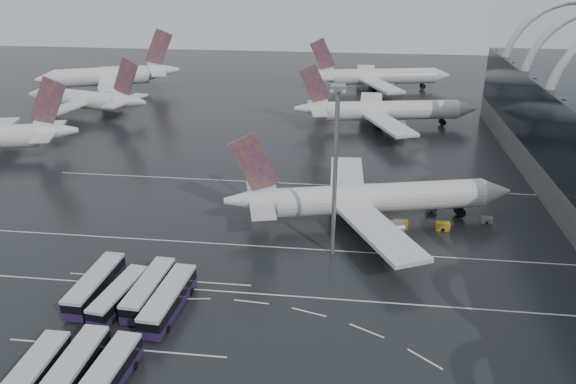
# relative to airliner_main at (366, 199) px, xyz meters

# --- Properties ---
(ground) EXTENTS (420.00, 420.00, 0.00)m
(ground) POSITION_rel_airliner_main_xyz_m (-6.61, -23.43, -4.45)
(ground) COLOR black
(ground) RESTS_ON ground
(lane_marking_near) EXTENTS (120.00, 0.25, 0.01)m
(lane_marking_near) POSITION_rel_airliner_main_xyz_m (-6.61, -25.43, -4.44)
(lane_marking_near) COLOR silver
(lane_marking_near) RESTS_ON ground
(lane_marking_mid) EXTENTS (120.00, 0.25, 0.01)m
(lane_marking_mid) POSITION_rel_airliner_main_xyz_m (-6.61, -11.43, -4.44)
(lane_marking_mid) COLOR silver
(lane_marking_mid) RESTS_ON ground
(lane_marking_far) EXTENTS (120.00, 0.25, 0.01)m
(lane_marking_far) POSITION_rel_airliner_main_xyz_m (-6.61, 16.57, -4.44)
(lane_marking_far) COLOR silver
(lane_marking_far) RESTS_ON ground
(bus_bay_line_south) EXTENTS (28.00, 0.25, 0.01)m
(bus_bay_line_south) POSITION_rel_airliner_main_xyz_m (-30.61, -39.43, -4.44)
(bus_bay_line_south) COLOR silver
(bus_bay_line_south) RESTS_ON ground
(bus_bay_line_north) EXTENTS (28.00, 0.25, 0.01)m
(bus_bay_line_north) POSITION_rel_airliner_main_xyz_m (-30.61, -23.43, -4.44)
(bus_bay_line_north) COLOR silver
(bus_bay_line_north) RESTS_ON ground
(airliner_main) EXTENTS (51.88, 44.84, 17.75)m
(airliner_main) POSITION_rel_airliner_main_xyz_m (0.00, 0.00, 0.00)
(airliner_main) COLOR silver
(airliner_main) RESTS_ON ground
(airliner_gate_b) EXTENTS (51.04, 45.27, 17.77)m
(airliner_gate_b) POSITION_rel_airliner_main_xyz_m (4.84, 61.54, 0.00)
(airliner_gate_b) COLOR silver
(airliner_gate_b) RESTS_ON ground
(airliner_gate_c) EXTENTS (51.35, 46.61, 18.37)m
(airliner_gate_c) POSITION_rel_airliner_main_xyz_m (3.87, 107.19, 0.15)
(airliner_gate_c) COLOR silver
(airliner_gate_c) RESTS_ON ground
(jet_remote_mid) EXTENTS (41.99, 34.02, 18.35)m
(jet_remote_mid) POSITION_rel_airliner_main_xyz_m (-81.79, 62.34, 0.29)
(jet_remote_mid) COLOR silver
(jet_remote_mid) RESTS_ON ground
(jet_remote_far) EXTENTS (46.82, 38.17, 21.09)m
(jet_remote_far) POSITION_rel_airliner_main_xyz_m (-87.23, 93.22, 1.00)
(jet_remote_far) COLOR silver
(jet_remote_far) RESTS_ON ground
(bus_row_near_a) EXTENTS (3.62, 13.64, 3.33)m
(bus_row_near_a) POSITION_rel_airliner_main_xyz_m (-37.93, -28.75, -2.61)
(bus_row_near_a) COLOR #2A133B
(bus_row_near_a) RESTS_ON ground
(bus_row_near_b) EXTENTS (4.28, 12.34, 2.98)m
(bus_row_near_b) POSITION_rel_airliner_main_xyz_m (-33.73, -30.58, -2.81)
(bus_row_near_b) COLOR #2A133B
(bus_row_near_b) RESTS_ON ground
(bus_row_near_c) EXTENTS (3.68, 13.24, 3.22)m
(bus_row_near_c) POSITION_rel_airliner_main_xyz_m (-30.02, -28.84, -2.67)
(bus_row_near_c) COLOR #2A133B
(bus_row_near_c) RESTS_ON ground
(bus_row_near_d) EXTENTS (4.03, 14.08, 3.42)m
(bus_row_near_d) POSITION_rel_airliner_main_xyz_m (-26.44, -31.12, -2.56)
(bus_row_near_d) COLOR #2A133B
(bus_row_near_d) RESTS_ON ground
(bus_row_far_a) EXTENTS (3.34, 13.82, 3.40)m
(bus_row_far_a) POSITION_rel_airliner_main_xyz_m (-36.72, -48.08, -2.58)
(bus_row_far_a) COLOR #2A133B
(bus_row_far_a) RESTS_ON ground
(bus_row_far_b) EXTENTS (3.48, 13.77, 3.38)m
(bus_row_far_b) POSITION_rel_airliner_main_xyz_m (-32.66, -46.40, -2.59)
(bus_row_far_b) COLOR #2A133B
(bus_row_far_b) RESTS_ON ground
(bus_row_far_c) EXTENTS (3.91, 13.67, 3.32)m
(bus_row_far_c) POSITION_rel_airliner_main_xyz_m (-28.55, -47.01, -2.62)
(bus_row_far_c) COLOR #2A133B
(bus_row_far_c) RESTS_ON ground
(floodlight_mast) EXTENTS (2.11, 2.11, 27.59)m
(floodlight_mast) POSITION_rel_airliner_main_xyz_m (-5.25, -12.47, 12.91)
(floodlight_mast) COLOR gray
(floodlight_mast) RESTS_ON ground
(gse_cart_belly_a) EXTENTS (2.46, 1.45, 1.34)m
(gse_cart_belly_a) POSITION_rel_airliner_main_xyz_m (13.60, -1.43, -3.78)
(gse_cart_belly_a) COLOR #BC8019
(gse_cart_belly_a) RESTS_ON ground
(gse_cart_belly_b) EXTENTS (1.97, 1.16, 1.07)m
(gse_cart_belly_b) POSITION_rel_airliner_main_xyz_m (12.40, 5.67, -3.91)
(gse_cart_belly_b) COLOR slate
(gse_cart_belly_b) RESTS_ON ground
(gse_cart_belly_c) EXTENTS (2.43, 1.44, 1.33)m
(gse_cart_belly_c) POSITION_rel_airliner_main_xyz_m (6.33, -1.51, -3.78)
(gse_cart_belly_c) COLOR #BC8019
(gse_cart_belly_c) RESTS_ON ground
(gse_cart_belly_d) EXTENTS (2.03, 1.20, 1.11)m
(gse_cart_belly_d) POSITION_rel_airliner_main_xyz_m (21.82, 2.36, -3.89)
(gse_cart_belly_d) COLOR slate
(gse_cart_belly_d) RESTS_ON ground
(gse_cart_belly_e) EXTENTS (2.22, 1.31, 1.21)m
(gse_cart_belly_e) POSITION_rel_airliner_main_xyz_m (4.84, 8.20, -3.84)
(gse_cart_belly_e) COLOR #BC8019
(gse_cart_belly_e) RESTS_ON ground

